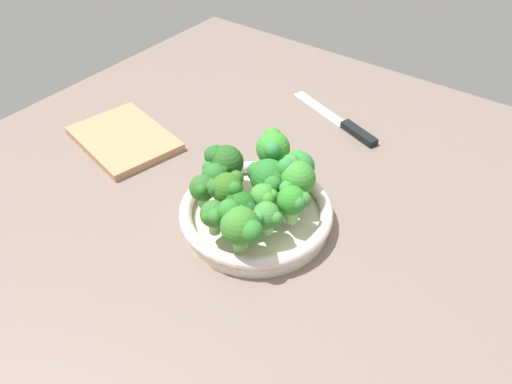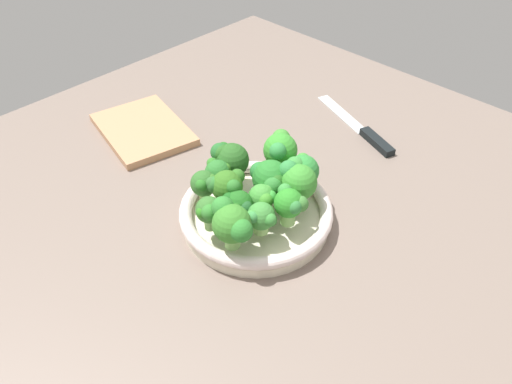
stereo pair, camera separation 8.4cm
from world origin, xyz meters
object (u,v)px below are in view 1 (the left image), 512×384
object	(u,v)px
broccoli_floret_11	(214,176)
cutting_board	(124,139)
broccoli_floret_6	(266,217)
broccoli_floret_9	(264,197)
broccoli_floret_7	(296,177)
broccoli_floret_1	(293,201)
broccoli_floret_2	(214,215)
broccoli_floret_4	(227,188)
broccoli_floret_13	(204,188)
broccoli_floret_12	(241,207)
broccoli_floret_5	(223,160)
knife	(344,124)
broccoli_floret_3	(268,178)
broccoli_floret_0	(240,225)
broccoli_floret_10	(273,148)
bowl	(256,214)
broccoli_floret_8	(297,166)

from	to	relation	value
broccoli_floret_11	cutting_board	bearing A→B (deg)	171.39
broccoli_floret_6	broccoli_floret_9	xyz separation A→B (cm)	(-2.96, 3.67, 0.02)
broccoli_floret_7	broccoli_floret_9	bearing A→B (deg)	-110.19
broccoli_floret_1	broccoli_floret_2	distance (cm)	12.80
broccoli_floret_4	broccoli_floret_13	size ratio (longest dim) A/B	1.12
broccoli_floret_12	broccoli_floret_5	bearing A→B (deg)	143.10
broccoli_floret_11	knife	xyz separation A→B (cm)	(5.31, 37.46, -6.97)
broccoli_floret_2	broccoli_floret_9	size ratio (longest dim) A/B	1.15
broccoli_floret_3	broccoli_floret_6	bearing A→B (deg)	-56.26
broccoli_floret_0	broccoli_floret_12	world-z (taller)	broccoli_floret_0
broccoli_floret_9	broccoli_floret_2	bearing A→B (deg)	-110.56
broccoli_floret_10	broccoli_floret_13	world-z (taller)	broccoli_floret_10
broccoli_floret_7	broccoli_floret_13	size ratio (longest dim) A/B	1.23
broccoli_floret_2	broccoli_floret_11	distance (cm)	10.23
broccoli_floret_4	broccoli_floret_9	distance (cm)	6.31
broccoli_floret_7	broccoli_floret_9	distance (cm)	6.44
bowl	broccoli_floret_0	bearing A→B (deg)	-67.16
bowl	broccoli_floret_5	distance (cm)	11.04
broccoli_floret_2	bowl	bearing A→B (deg)	81.97
bowl	broccoli_floret_4	size ratio (longest dim) A/B	3.86
broccoli_floret_7	broccoli_floret_12	xyz separation A→B (cm)	(-3.78, -10.18, -1.24)
broccoli_floret_11	broccoli_floret_13	size ratio (longest dim) A/B	0.97
broccoli_floret_12	cutting_board	size ratio (longest dim) A/B	0.26
broccoli_floret_10	broccoli_floret_12	bearing A→B (deg)	-75.08
broccoli_floret_7	knife	size ratio (longest dim) A/B	0.29
cutting_board	broccoli_floret_1	bearing A→B (deg)	-2.99
broccoli_floret_8	cutting_board	distance (cm)	40.49
knife	cutting_board	distance (cm)	47.68
bowl	broccoli_floret_5	size ratio (longest dim) A/B	3.81
broccoli_floret_4	broccoli_floret_6	bearing A→B (deg)	-5.42
broccoli_floret_6	broccoli_floret_10	world-z (taller)	broccoli_floret_10
broccoli_floret_0	broccoli_floret_6	bearing A→B (deg)	78.08
broccoli_floret_2	broccoli_floret_5	world-z (taller)	broccoli_floret_5
broccoli_floret_9	broccoli_floret_12	distance (cm)	4.54
broccoli_floret_8	broccoli_floret_0	bearing A→B (deg)	-85.54
broccoli_floret_1	broccoli_floret_8	bearing A→B (deg)	118.30
knife	broccoli_floret_11	bearing A→B (deg)	-98.07
broccoli_floret_12	knife	size ratio (longest dim) A/B	0.22
broccoli_floret_9	knife	bearing A→B (deg)	97.16
broccoli_floret_10	knife	size ratio (longest dim) A/B	0.30
broccoli_floret_4	broccoli_floret_12	distance (cm)	4.28
broccoli_floret_2	broccoli_floret_7	xyz separation A→B (cm)	(5.48, 14.73, 0.57)
broccoli_floret_1	broccoli_floret_13	world-z (taller)	broccoli_floret_1
broccoli_floret_10	broccoli_floret_11	distance (cm)	12.00
broccoli_floret_3	broccoli_floret_9	distance (cm)	4.38
broccoli_floret_7	broccoli_floret_2	bearing A→B (deg)	-110.41
broccoli_floret_2	broccoli_floret_4	size ratio (longest dim) A/B	0.91
broccoli_floret_4	broccoli_floret_5	distance (cm)	7.75
broccoli_floret_2	broccoli_floret_4	xyz separation A→B (cm)	(-2.24, 5.94, 0.23)
broccoli_floret_7	broccoli_floret_12	size ratio (longest dim) A/B	1.32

